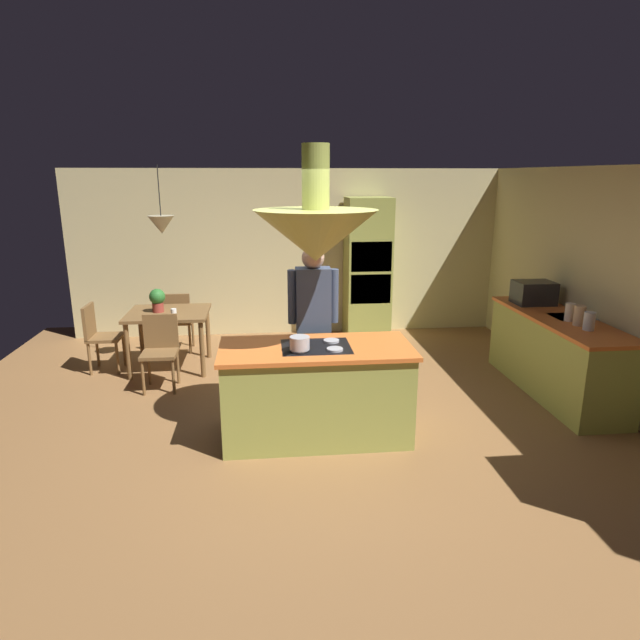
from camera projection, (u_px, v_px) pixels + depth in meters
ground at (314, 426)px, 5.43m from camera, size 8.16×8.16×0.00m
wall_back at (293, 253)px, 8.42m from camera, size 6.80×0.10×2.55m
wall_right at (610, 288)px, 5.81m from camera, size 0.10×7.20×2.55m
kitchen_island at (316, 392)px, 5.12m from camera, size 1.80×0.85×0.93m
counter_run_right at (556, 354)px, 6.17m from camera, size 0.73×2.19×0.91m
oven_tower at (367, 269)px, 8.19m from camera, size 0.66×0.62×2.14m
dining_table at (169, 320)px, 6.92m from camera, size 1.01×0.88×0.76m
person_at_island at (313, 317)px, 5.65m from camera, size 0.53×0.23×1.75m
range_hood at (316, 232)px, 4.73m from camera, size 1.10×1.10×1.00m
pendant_light_over_table at (161, 225)px, 6.61m from camera, size 0.32×0.32×0.82m
chair_facing_island at (160, 346)px, 6.32m from camera, size 0.40×0.40×0.87m
chair_by_back_wall at (177, 318)px, 7.59m from camera, size 0.40×0.40×0.87m
chair_at_corner at (99, 333)px, 6.87m from camera, size 0.40×0.40×0.87m
potted_plant_on_table at (157, 299)px, 6.84m from camera, size 0.20×0.20×0.30m
cup_on_table at (174, 312)px, 6.68m from camera, size 0.07×0.07×0.09m
canister_flour at (589, 321)px, 5.52m from camera, size 0.11×0.11×0.19m
canister_sugar at (579, 316)px, 5.69m from camera, size 0.12×0.12×0.21m
canister_tea at (570, 312)px, 5.86m from camera, size 0.11×0.11×0.20m
microwave_on_counter at (534, 293)px, 6.64m from camera, size 0.46×0.36×0.28m
cooking_pot_on_cooktop at (300, 343)px, 4.85m from camera, size 0.18×0.18×0.12m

